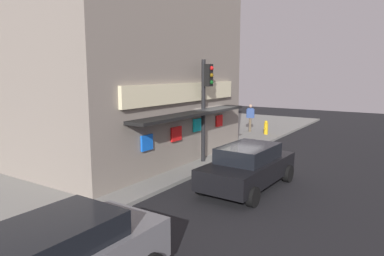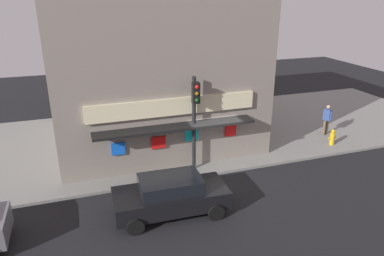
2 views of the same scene
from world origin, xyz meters
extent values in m
plane|color=black|center=(0.00, 0.00, 0.00)|extent=(51.30, 51.30, 0.00)
cube|color=gray|center=(0.00, 5.36, 0.07)|extent=(34.20, 10.72, 0.13)
cube|color=gray|center=(-1.93, 5.51, 4.39)|extent=(10.37, 8.72, 8.51)
cube|color=beige|center=(-1.93, 1.07, 3.25)|extent=(7.88, 0.16, 0.79)
cube|color=black|center=(-1.93, 0.72, 2.38)|extent=(7.46, 0.90, 0.12)
cube|color=blue|center=(-4.55, 1.09, 1.53)|extent=(0.61, 0.08, 0.58)
cube|color=red|center=(-2.69, 1.09, 1.59)|extent=(0.67, 0.08, 0.59)
cube|color=#19D8E5|center=(-1.07, 1.09, 1.76)|extent=(0.64, 0.08, 0.58)
cube|color=red|center=(0.95, 1.09, 1.72)|extent=(0.59, 0.08, 0.56)
cylinder|color=black|center=(-1.06, 0.79, 2.38)|extent=(0.18, 0.18, 4.50)
cube|color=black|center=(-1.06, 0.54, 3.96)|extent=(0.32, 0.28, 0.95)
sphere|color=red|center=(-1.06, 0.39, 4.26)|extent=(0.18, 0.18, 0.18)
sphere|color=brown|center=(-1.06, 0.39, 3.96)|extent=(0.18, 0.18, 0.18)
sphere|color=#0F4C19|center=(-1.06, 0.39, 3.66)|extent=(0.18, 0.18, 0.18)
cylinder|color=gold|center=(7.14, 1.03, 0.49)|extent=(0.26, 0.26, 0.72)
sphere|color=gold|center=(7.14, 1.03, 0.92)|extent=(0.22, 0.22, 0.22)
cylinder|color=gold|center=(6.95, 1.03, 0.53)|extent=(0.12, 0.10, 0.10)
cylinder|color=gold|center=(7.33, 1.03, 0.53)|extent=(0.12, 0.10, 0.10)
cylinder|color=#2D2D2D|center=(-4.32, 1.60, 0.56)|extent=(0.58, 0.58, 0.85)
cylinder|color=brown|center=(7.61, 2.35, 0.59)|extent=(0.21, 0.21, 0.91)
cylinder|color=brown|center=(7.91, 2.47, 0.59)|extent=(0.21, 0.21, 0.91)
cube|color=#334C8C|center=(7.76, 2.41, 1.37)|extent=(0.37, 0.46, 0.66)
sphere|color=tan|center=(7.76, 2.41, 1.85)|extent=(0.22, 0.22, 0.22)
cylinder|color=#334C8C|center=(7.84, 2.21, 1.34)|extent=(0.13, 0.13, 0.60)
cylinder|color=#334C8C|center=(7.68, 2.62, 1.34)|extent=(0.13, 0.13, 0.60)
cube|color=black|center=(-10.92, -2.21, 1.37)|extent=(2.35, 1.51, 0.46)
cylinder|color=black|center=(-9.40, -1.34, 0.32)|extent=(0.64, 0.22, 0.64)
cube|color=black|center=(-3.05, -2.28, 0.67)|extent=(4.42, 1.97, 0.70)
cube|color=black|center=(-3.05, -2.28, 1.28)|extent=(2.41, 1.62, 0.53)
cylinder|color=black|center=(-1.49, -1.41, 0.32)|extent=(0.65, 0.24, 0.64)
cylinder|color=black|center=(-1.55, -3.25, 0.32)|extent=(0.65, 0.24, 0.64)
cylinder|color=black|center=(-4.55, -1.32, 0.32)|extent=(0.65, 0.24, 0.64)
cylinder|color=black|center=(-4.61, -3.15, 0.32)|extent=(0.65, 0.24, 0.64)
camera|label=1|loc=(-14.22, -7.20, 4.06)|focal=32.89mm
camera|label=2|loc=(-6.13, -13.95, 8.18)|focal=33.74mm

